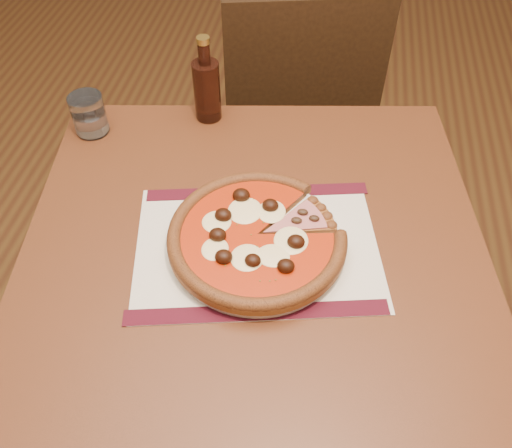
{
  "coord_description": "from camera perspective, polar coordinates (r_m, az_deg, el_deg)",
  "views": [
    {
      "loc": [
        0.41,
        -1.02,
        1.47
      ],
      "look_at": [
        0.32,
        -0.41,
        0.78
      ],
      "focal_mm": 38.0,
      "sensor_mm": 36.0,
      "label": 1
    }
  ],
  "objects": [
    {
      "name": "table",
      "position": [
        1.01,
        -0.18,
        -5.8
      ],
      "size": [
        0.91,
        0.91,
        0.75
      ],
      "rotation": [
        0.0,
        0.0,
        0.15
      ],
      "color": "brown",
      "rests_on": "ground"
    },
    {
      "name": "placemat",
      "position": [
        0.93,
        0.11,
        -2.42
      ],
      "size": [
        0.47,
        0.37,
        0.0
      ],
      "primitive_type": "cube",
      "rotation": [
        0.0,
        0.0,
        0.21
      ],
      "color": "beige",
      "rests_on": "table"
    },
    {
      "name": "ham_slice",
      "position": [
        0.94,
        4.89,
        0.76
      ],
      "size": [
        0.12,
        0.1,
        0.02
      ],
      "rotation": [
        0.0,
        0.0,
        0.6
      ],
      "color": "brown",
      "rests_on": "plate"
    },
    {
      "name": "water_glass",
      "position": [
        1.18,
        -17.19,
        10.97
      ],
      "size": [
        0.09,
        0.09,
        0.08
      ],
      "primitive_type": "cylinder",
      "rotation": [
        0.0,
        0.0,
        -0.29
      ],
      "color": "white",
      "rests_on": "table"
    },
    {
      "name": "chair_far",
      "position": [
        1.65,
        4.31,
        12.32
      ],
      "size": [
        0.5,
        0.5,
        0.89
      ],
      "rotation": [
        0.0,
        0.0,
        3.36
      ],
      "color": "black",
      "rests_on": "ground"
    },
    {
      "name": "plate",
      "position": [
        0.92,
        0.12,
        -2.02
      ],
      "size": [
        0.29,
        0.29,
        0.02
      ],
      "primitive_type": "cylinder",
      "color": "white",
      "rests_on": "placemat"
    },
    {
      "name": "pizza",
      "position": [
        0.91,
        0.08,
        -1.23
      ],
      "size": [
        0.3,
        0.3,
        0.04
      ],
      "color": "brown",
      "rests_on": "plate"
    },
    {
      "name": "bottle",
      "position": [
        1.16,
        -5.2,
        14.09
      ],
      "size": [
        0.06,
        0.06,
        0.19
      ],
      "color": "#35150D",
      "rests_on": "table"
    }
  ]
}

